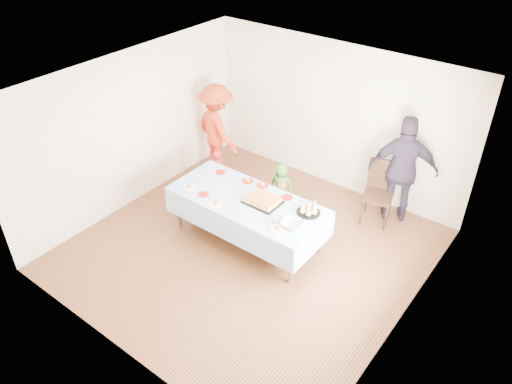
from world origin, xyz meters
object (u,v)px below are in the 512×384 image
dining_chair (380,188)px  adult_left (217,129)px  party_table (247,202)px  birthday_cake (263,200)px

dining_chair → adult_left: adult_left is taller
party_table → adult_left: bearing=142.5°
party_table → dining_chair: 2.28m
adult_left → dining_chair: bearing=-155.5°
dining_chair → birthday_cake: bearing=-139.2°
party_table → adult_left: 2.28m
birthday_cake → dining_chair: (1.16, 1.71, -0.22)m
party_table → dining_chair: bearing=51.8°
birthday_cake → dining_chair: 2.08m
party_table → adult_left: (-1.80, 1.38, 0.16)m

